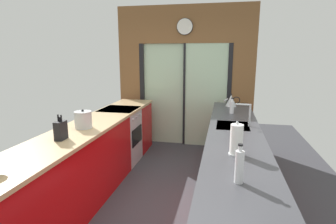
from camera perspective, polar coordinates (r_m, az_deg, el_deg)
name	(u,v)px	position (r m, az deg, el deg)	size (l,w,h in m)	color
ground_plane	(165,185)	(3.97, -0.66, -15.04)	(5.04, 7.60, 0.02)	#38383D
back_wall_unit	(185,69)	(5.31, 3.54, 9.14)	(2.64, 0.12, 2.70)	brown
left_counter_run	(88,160)	(3.67, -16.57, -9.77)	(0.62, 3.80, 0.92)	#AD0C0F
right_counter_run	(233,167)	(3.42, 13.54, -11.24)	(0.62, 3.80, 0.92)	#AD0C0F
sink_faucet	(247,112)	(3.48, 16.40, 0.10)	(0.19, 0.02, 0.28)	#B7BABC
oven_range	(120,136)	(4.62, -10.01, -4.98)	(0.60, 0.60, 0.92)	#B7BABC
knife_block	(61,130)	(3.04, -21.69, -3.59)	(0.08, 0.14, 0.27)	black
stock_pot	(83,120)	(3.43, -17.44, -1.56)	(0.21, 0.21, 0.23)	#B7BABC
kettle	(231,101)	(4.77, 13.18, 2.37)	(0.28, 0.19, 0.22)	#B7BABC
soap_bottle_near	(239,166)	(1.97, 14.81, -10.99)	(0.06, 0.06, 0.28)	silver
soap_bottle_far	(232,107)	(4.19, 13.31, 1.09)	(0.06, 0.06, 0.24)	silver
paper_towel_roll	(236,140)	(2.48, 14.23, -5.72)	(0.13, 0.13, 0.31)	#B7BABC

